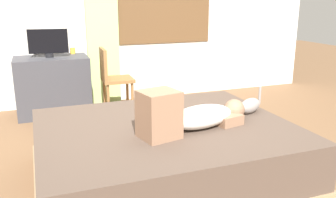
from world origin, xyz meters
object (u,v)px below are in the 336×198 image
object	(u,v)px
bed	(165,154)
cup	(73,51)
desk	(53,86)
cat	(249,106)
tv_monitor	(48,43)
chair_by_desk	(112,76)
person_lying	(191,115)

from	to	relation	value
bed	cup	bearing A→B (deg)	99.80
desk	cup	bearing A→B (deg)	34.75
cat	desk	bearing A→B (deg)	124.06
bed	desk	bearing A→B (deg)	107.78
bed	cat	size ratio (longest dim) A/B	6.00
desk	cat	bearing A→B (deg)	-55.94
cat	bed	bearing A→B (deg)	-178.06
bed	cup	world-z (taller)	cup
tv_monitor	cup	bearing A→B (deg)	33.59
cup	tv_monitor	bearing A→B (deg)	-146.41
desk	tv_monitor	bearing A→B (deg)	180.00
cup	chair_by_desk	world-z (taller)	chair_by_desk
bed	tv_monitor	bearing A→B (deg)	108.09
desk	cup	xyz separation A→B (m)	(0.30, 0.20, 0.41)
bed	tv_monitor	distance (m)	2.45
bed	chair_by_desk	bearing A→B (deg)	90.47
tv_monitor	person_lying	bearing A→B (deg)	-69.91
desk	chair_by_desk	world-z (taller)	chair_by_desk
desk	cup	distance (m)	0.55
cat	cup	xyz separation A→B (m)	(-1.20, 2.41, 0.22)
cup	chair_by_desk	xyz separation A→B (m)	(0.41, -0.53, -0.27)
desk	tv_monitor	world-z (taller)	tv_monitor
person_lying	chair_by_desk	size ratio (longest dim) A/B	1.09
cat	tv_monitor	size ratio (longest dim) A/B	0.70
desk	bed	bearing A→B (deg)	-72.22
cup	bed	bearing A→B (deg)	-80.20
bed	desk	size ratio (longest dim) A/B	2.23
desk	chair_by_desk	distance (m)	0.79
person_lying	tv_monitor	bearing A→B (deg)	110.09
person_lying	desk	bearing A→B (deg)	109.81
cat	desk	size ratio (longest dim) A/B	0.37
desk	person_lying	bearing A→B (deg)	-70.19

